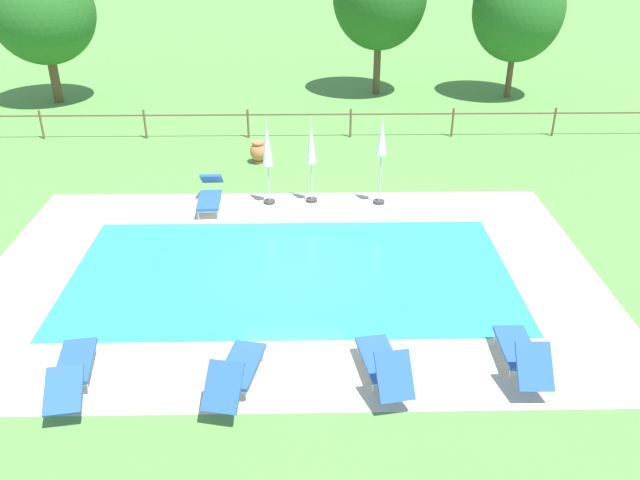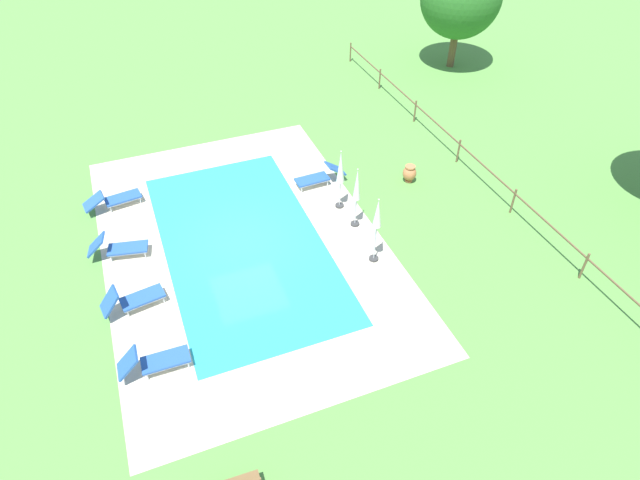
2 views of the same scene
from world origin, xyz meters
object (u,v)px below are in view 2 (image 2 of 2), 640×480
(patio_umbrella_closed_row_centre, at_px, (377,218))
(terracotta_urn_near_fence, at_px, (410,173))
(sun_lounger_south_near_corner, at_px, (155,361))
(sun_lounger_north_mid, at_px, (115,199))
(patio_umbrella_closed_row_west, at_px, (341,170))
(patio_umbrella_closed_row_mid_west, at_px, (357,189))
(sun_lounger_north_end, at_px, (133,299))
(sun_lounger_north_near_steps, at_px, (319,176))
(sun_lounger_north_far, at_px, (119,247))

(patio_umbrella_closed_row_centre, xyz_separation_m, terracotta_urn_near_fence, (-3.62, 3.28, -1.39))
(sun_lounger_south_near_corner, distance_m, terracotta_urn_near_fence, 12.03)
(sun_lounger_north_mid, relative_size, patio_umbrella_closed_row_centre, 0.84)
(patio_umbrella_closed_row_west, bearing_deg, patio_umbrella_closed_row_mid_west, 4.56)
(sun_lounger_north_mid, xyz_separation_m, patio_umbrella_closed_row_centre, (6.15, 7.74, 1.42))
(sun_lounger_north_mid, distance_m, sun_lounger_north_end, 5.45)
(patio_umbrella_closed_row_west, bearing_deg, sun_lounger_north_near_steps, -173.15)
(sun_lounger_north_end, distance_m, terracotta_urn_near_fence, 11.37)
(sun_lounger_north_mid, relative_size, patio_umbrella_closed_row_mid_west, 0.88)
(sun_lounger_north_near_steps, relative_size, patio_umbrella_closed_row_west, 0.84)
(sun_lounger_north_near_steps, bearing_deg, patio_umbrella_closed_row_west, 6.85)
(sun_lounger_south_near_corner, bearing_deg, sun_lounger_north_near_steps, 131.90)
(sun_lounger_north_far, relative_size, patio_umbrella_closed_row_west, 0.83)
(sun_lounger_north_mid, xyz_separation_m, sun_lounger_north_far, (2.87, -0.14, 0.03))
(sun_lounger_north_end, height_order, terracotta_urn_near_fence, sun_lounger_north_end)
(sun_lounger_north_mid, bearing_deg, patio_umbrella_closed_row_centre, 51.53)
(sun_lounger_north_end, bearing_deg, terracotta_urn_near_fence, 104.87)
(sun_lounger_south_near_corner, height_order, terracotta_urn_near_fence, sun_lounger_south_near_corner)
(sun_lounger_north_near_steps, height_order, patio_umbrella_closed_row_west, patio_umbrella_closed_row_west)
(patio_umbrella_closed_row_west, height_order, patio_umbrella_closed_row_centre, patio_umbrella_closed_row_centre)
(sun_lounger_north_mid, distance_m, sun_lounger_north_far, 2.88)
(sun_lounger_north_end, distance_m, sun_lounger_south_near_corner, 2.55)
(sun_lounger_north_end, xyz_separation_m, sun_lounger_south_near_corner, (2.53, 0.26, -0.01))
(sun_lounger_north_far, distance_m, sun_lounger_north_end, 2.58)
(patio_umbrella_closed_row_centre, relative_size, terracotta_urn_near_fence, 3.52)
(sun_lounger_north_near_steps, height_order, terracotta_urn_near_fence, sun_lounger_north_near_steps)
(sun_lounger_north_end, height_order, sun_lounger_south_near_corner, sun_lounger_north_end)
(patio_umbrella_closed_row_west, height_order, terracotta_urn_near_fence, patio_umbrella_closed_row_west)
(sun_lounger_north_mid, height_order, sun_lounger_north_far, sun_lounger_north_far)
(sun_lounger_north_near_steps, height_order, sun_lounger_south_near_corner, sun_lounger_south_near_corner)
(sun_lounger_north_far, distance_m, patio_umbrella_closed_row_centre, 8.64)
(patio_umbrella_closed_row_mid_west, xyz_separation_m, patio_umbrella_closed_row_centre, (1.91, -0.17, 0.19))
(patio_umbrella_closed_row_centre, bearing_deg, sun_lounger_south_near_corner, -76.16)
(sun_lounger_north_mid, bearing_deg, patio_umbrella_closed_row_mid_west, 61.79)
(patio_umbrella_closed_row_mid_west, bearing_deg, patio_umbrella_closed_row_west, -175.44)
(patio_umbrella_closed_row_mid_west, bearing_deg, sun_lounger_north_end, -81.26)
(patio_umbrella_closed_row_mid_west, distance_m, terracotta_urn_near_fence, 3.75)
(sun_lounger_south_near_corner, xyz_separation_m, patio_umbrella_closed_row_mid_west, (-3.74, 7.62, 1.21))
(sun_lounger_north_end, bearing_deg, sun_lounger_north_far, -176.50)
(patio_umbrella_closed_row_centre, height_order, terracotta_urn_near_fence, patio_umbrella_closed_row_centre)
(sun_lounger_north_mid, distance_m, patio_umbrella_closed_row_west, 8.48)
(sun_lounger_north_near_steps, distance_m, patio_umbrella_closed_row_centre, 4.95)
(sun_lounger_north_near_steps, bearing_deg, terracotta_urn_near_fence, 71.71)
(sun_lounger_north_near_steps, relative_size, patio_umbrella_closed_row_centre, 0.80)
(terracotta_urn_near_fence, bearing_deg, sun_lounger_north_far, -88.26)
(sun_lounger_north_mid, xyz_separation_m, sun_lounger_south_near_corner, (7.99, 0.29, 0.03))
(sun_lounger_south_near_corner, height_order, patio_umbrella_closed_row_mid_west, patio_umbrella_closed_row_mid_west)
(sun_lounger_north_far, height_order, patio_umbrella_closed_row_west, patio_umbrella_closed_row_west)
(sun_lounger_north_near_steps, xyz_separation_m, sun_lounger_north_end, (4.04, -7.59, 0.03))
(sun_lounger_north_far, bearing_deg, terracotta_urn_near_fence, 91.74)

